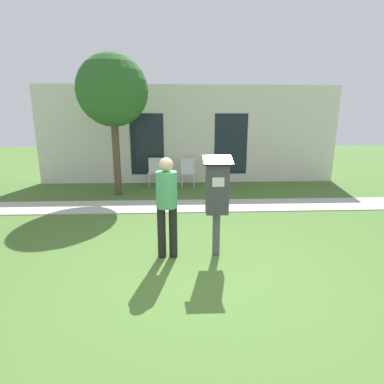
% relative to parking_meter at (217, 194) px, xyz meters
% --- Properties ---
extents(ground_plane, '(40.00, 40.00, 0.00)m').
position_rel_parking_meter_xyz_m(ground_plane, '(-0.21, -0.47, -1.02)').
color(ground_plane, '#476B2D').
extents(sidewalk, '(12.00, 1.10, 0.02)m').
position_rel_parking_meter_xyz_m(sidewalk, '(-0.21, 2.77, -1.01)').
color(sidewalk, '#B7B2A8').
rests_on(sidewalk, ground).
extents(building_facade, '(10.00, 0.26, 3.20)m').
position_rel_parking_meter_xyz_m(building_facade, '(-0.21, 5.78, 0.58)').
color(building_facade, silver).
rests_on(building_facade, ground).
extents(parking_meter, '(0.44, 0.31, 1.59)m').
position_rel_parking_meter_xyz_m(parking_meter, '(0.00, 0.00, 0.00)').
color(parking_meter, '#4C4C4C').
rests_on(parking_meter, ground).
extents(person_standing, '(0.32, 0.32, 1.58)m').
position_rel_parking_meter_xyz_m(person_standing, '(-0.77, -0.03, -0.09)').
color(person_standing, black).
rests_on(person_standing, ground).
extents(outdoor_chair_left, '(0.44, 0.44, 0.90)m').
position_rel_parking_meter_xyz_m(outdoor_chair_left, '(-1.34, 5.21, -0.49)').
color(outdoor_chair_left, silver).
rests_on(outdoor_chair_left, ground).
extents(outdoor_chair_middle, '(0.44, 0.44, 0.90)m').
position_rel_parking_meter_xyz_m(outdoor_chair_middle, '(-0.28, 5.13, -0.49)').
color(outdoor_chair_middle, silver).
rests_on(outdoor_chair_middle, ground).
extents(tree, '(1.90, 1.90, 3.82)m').
position_rel_parking_meter_xyz_m(tree, '(-2.32, 4.06, 1.83)').
color(tree, brown).
rests_on(tree, ground).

